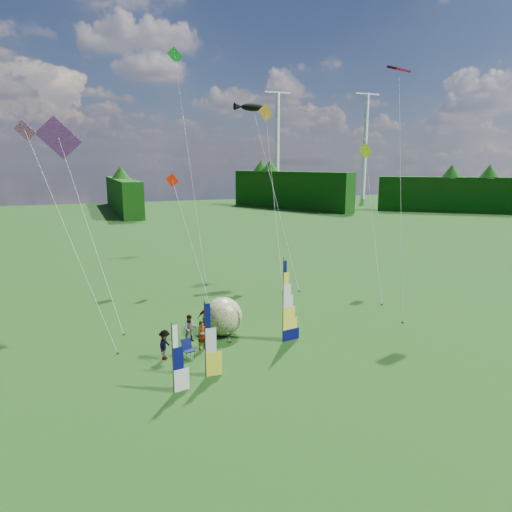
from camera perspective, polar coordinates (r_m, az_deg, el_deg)
name	(u,v)px	position (r m, az deg, el deg)	size (l,w,h in m)	color
ground	(301,369)	(25.27, 5.66, -13.88)	(220.00, 220.00, 0.00)	#204C15
treeline_ring	(303,297)	(23.82, 5.85, -5.16)	(210.00, 210.00, 8.00)	#173A0C
turbine_left	(365,148)	(140.67, 13.46, 13.03)	(8.00, 1.20, 30.00)	silver
turbine_right	(277,147)	(134.31, 2.68, 13.41)	(8.00, 1.20, 30.00)	silver
feather_banner_main	(283,302)	(27.74, 3.42, -5.79)	(1.38, 0.10, 5.13)	#080A4D
side_banner_left	(205,341)	(23.64, -6.38, -10.51)	(1.09, 0.10, 3.95)	yellow
side_banner_far	(173,360)	(22.43, -10.35, -12.65)	(1.01, 0.10, 3.41)	white
bol_inflatable	(223,316)	(29.37, -4.17, -7.53)	(2.46, 2.46, 2.46)	#1B42A8
spectator_a	(202,335)	(27.45, -6.74, -9.80)	(0.63, 0.41, 1.73)	#66594C
spectator_b	(190,328)	(28.62, -8.22, -8.94)	(0.83, 0.41, 1.72)	#66594C
spectator_c	(165,345)	(26.43, -11.33, -10.84)	(1.11, 0.41, 1.71)	#66594C
spectator_d	(206,317)	(30.25, -6.25, -7.63)	(1.07, 0.44, 1.83)	#66594C
camp_chair	(189,349)	(26.44, -8.43, -11.44)	(0.64, 0.64, 1.11)	#080F41
kite_whale	(274,183)	(43.11, 2.25, 9.07)	(3.33, 14.62, 17.87)	black
kite_rainbow_delta	(88,212)	(32.82, -20.26, 5.15)	(8.06, 12.86, 15.11)	red
kite_parafoil	(402,177)	(34.65, 17.73, 9.37)	(6.85, 9.62, 19.63)	red
small_kite_red	(190,232)	(38.21, -8.31, 2.95)	(2.90, 10.61, 10.34)	#F51A02
small_kite_orange	(274,189)	(41.86, 2.24, 8.42)	(5.18, 12.33, 17.02)	orange
small_kite_yellow	(373,215)	(39.72, 14.45, 5.02)	(5.89, 10.47, 13.06)	#BDD30D
small_kite_pink	(70,232)	(28.70, -22.22, 2.76)	(6.11, 7.17, 13.72)	#CB4C8A
small_kite_green	(189,156)	(45.04, -8.33, 12.27)	(2.84, 13.42, 22.88)	green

